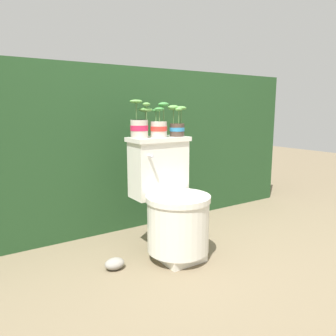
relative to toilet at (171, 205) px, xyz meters
name	(u,v)px	position (x,y,z in m)	size (l,w,h in m)	color
ground_plane	(194,257)	(0.10, -0.13, -0.35)	(12.00, 12.00, 0.00)	#75664C
hedge_backdrop	(122,146)	(0.10, 0.95, 0.31)	(3.31, 0.70, 1.32)	#234723
toilet	(171,205)	(0.00, 0.00, 0.00)	(0.42, 0.57, 0.80)	silver
potted_plant_left	(140,125)	(-0.14, 0.17, 0.53)	(0.16, 0.12, 0.25)	beige
potted_plant_midleft	(159,126)	(0.00, 0.15, 0.52)	(0.13, 0.13, 0.24)	beige
potted_plant_middle	(177,125)	(0.14, 0.14, 0.53)	(0.14, 0.11, 0.22)	#47382D
garden_stone	(115,264)	(-0.42, 0.01, -0.31)	(0.13, 0.10, 0.07)	gray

